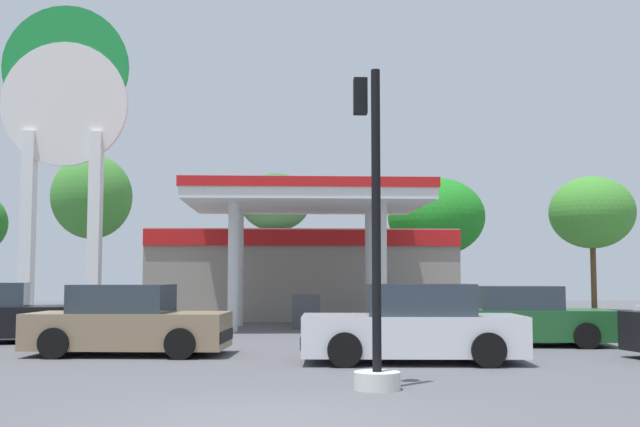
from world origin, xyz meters
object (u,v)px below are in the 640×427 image
Objects in this scene: car_6 at (413,327)px; traffic_signal_1 at (374,285)px; tree_3 at (436,217)px; car_3 at (524,318)px; tree_4 at (592,213)px; station_pole_sign at (64,122)px; tree_1 at (92,197)px; tree_2 at (275,203)px; car_4 at (128,323)px.

traffic_signal_1 is at bearing -108.18° from car_6.
car_6 is 22.87m from tree_3.
car_3 is 20.67m from tree_4.
traffic_signal_1 is at bearing -59.69° from station_pole_sign.
station_pole_sign is 18.53m from traffic_signal_1.
tree_1 is (-1.10, 8.82, -1.72)m from station_pole_sign.
tree_2 is 8.02m from tree_3.
car_4 is 19.05m from tree_2.
car_3 is 5.01m from car_6.
station_pole_sign is at bearing 113.03° from car_4.
car_6 is at bearing -102.49° from tree_3.
tree_1 is at bearing 105.82° from car_4.
tree_4 is (13.66, 25.43, 3.21)m from traffic_signal_1.
car_3 is 0.66× the size of tree_3.
car_6 reaches higher than car_3.
station_pole_sign is 1.74× the size of tree_2.
car_3 is 18.09m from tree_2.
tree_1 is at bearing -176.83° from tree_4.
car_3 is at bearing 57.93° from traffic_signal_1.
car_6 is 0.70× the size of tree_2.
tree_2 is at bearing 94.10° from traffic_signal_1.
tree_4 reaches higher than tree_3.
traffic_signal_1 reaches higher than car_6.
tree_3 is 0.99× the size of tree_4.
station_pole_sign is 16.69m from car_6.
tree_2 is at bearing 110.97° from car_3.
traffic_signal_1 is at bearing -122.07° from car_3.
car_4 is 0.69× the size of tree_2.
traffic_signal_1 is 0.77× the size of tree_2.
traffic_signal_1 is (4.74, -5.42, 0.88)m from car_4.
tree_1 reaches higher than traffic_signal_1.
station_pole_sign reaches higher than car_4.
station_pole_sign reaches higher than tree_1.
tree_2 is (-2.89, 20.08, 4.32)m from car_6.
tree_4 reaches higher than car_4.
car_3 is at bearing -48.94° from tree_1.
tree_4 is at bearing 47.40° from car_4.
tree_4 is at bearing -1.65° from tree_3.
car_6 is 23.80m from tree_1.
tree_1 is (-14.63, 16.79, 4.64)m from car_3.
tree_1 is 1.13× the size of tree_2.
car_4 is at bearing -118.12° from tree_3.
car_4 is 19.97m from tree_1.
station_pole_sign is 18.40m from tree_3.
car_6 is 20.74m from tree_2.
car_6 is at bearing -119.78° from tree_4.
tree_3 is (10.81, 20.23, 3.86)m from car_4.
traffic_signal_1 is 0.75× the size of tree_4.
tree_2 is 0.97× the size of tree_4.
car_6 is at bearing -61.24° from tree_1.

